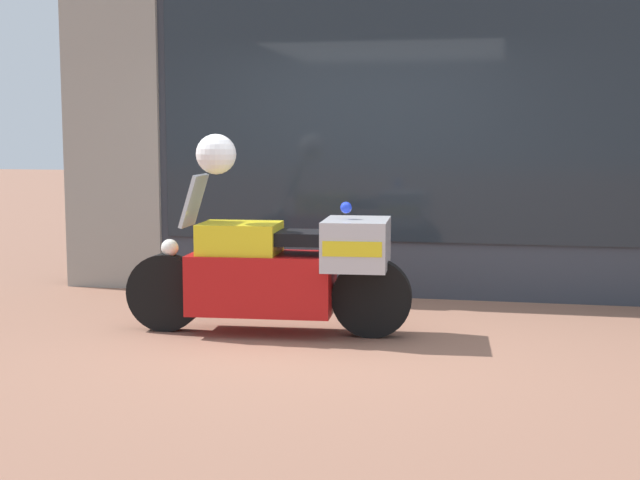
# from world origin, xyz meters

# --- Properties ---
(ground_plane) EXTENTS (60.00, 60.00, 0.00)m
(ground_plane) POSITION_xyz_m (0.00, 0.00, 0.00)
(ground_plane) COLOR #8E604C
(shop_building) EXTENTS (6.29, 0.55, 3.41)m
(shop_building) POSITION_xyz_m (-0.45, 2.00, 1.71)
(shop_building) COLOR #333842
(shop_building) RESTS_ON ground
(window_display) EXTENTS (4.81, 0.30, 1.86)m
(window_display) POSITION_xyz_m (0.44, 2.03, 0.45)
(window_display) COLOR slate
(window_display) RESTS_ON ground
(paramedic_motorcycle) EXTENTS (2.29, 0.71, 1.26)m
(paramedic_motorcycle) POSITION_xyz_m (-0.41, 0.05, 0.53)
(paramedic_motorcycle) COLOR black
(paramedic_motorcycle) RESTS_ON ground
(white_helmet) EXTENTS (0.32, 0.32, 0.32)m
(white_helmet) POSITION_xyz_m (-0.93, 0.01, 1.42)
(white_helmet) COLOR white
(white_helmet) RESTS_ON paramedic_motorcycle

